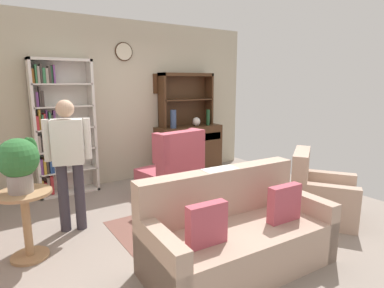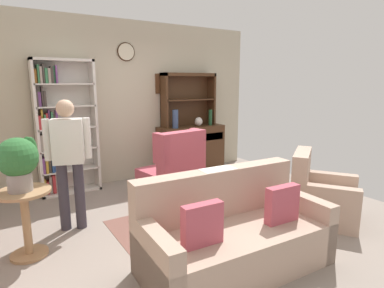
# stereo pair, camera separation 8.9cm
# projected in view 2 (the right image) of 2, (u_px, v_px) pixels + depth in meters

# --- Properties ---
(ground_plane) EXTENTS (5.40, 4.60, 0.02)m
(ground_plane) POSITION_uv_depth(u_px,v_px,m) (194.00, 219.00, 4.13)
(ground_plane) COLOR gray
(wall_back) EXTENTS (5.00, 0.09, 2.80)m
(wall_back) POSITION_uv_depth(u_px,v_px,m) (130.00, 102.00, 5.63)
(wall_back) COLOR #BCB299
(wall_back) RESTS_ON ground_plane
(area_rug) EXTENTS (2.48, 1.67, 0.01)m
(area_rug) POSITION_uv_depth(u_px,v_px,m) (220.00, 223.00, 3.98)
(area_rug) COLOR brown
(area_rug) RESTS_ON ground_plane
(bookshelf) EXTENTS (0.90, 0.30, 2.10)m
(bookshelf) POSITION_uv_depth(u_px,v_px,m) (61.00, 127.00, 4.91)
(bookshelf) COLOR silver
(bookshelf) RESTS_ON ground_plane
(sideboard) EXTENTS (1.30, 0.45, 0.92)m
(sideboard) POSITION_uv_depth(u_px,v_px,m) (191.00, 147.00, 6.16)
(sideboard) COLOR #422816
(sideboard) RESTS_ON ground_plane
(sideboard_hutch) EXTENTS (1.10, 0.26, 1.00)m
(sideboard_hutch) POSITION_uv_depth(u_px,v_px,m) (188.00, 92.00, 6.05)
(sideboard_hutch) COLOR #422816
(sideboard_hutch) RESTS_ON sideboard
(vase_tall) EXTENTS (0.11, 0.11, 0.34)m
(vase_tall) POSITION_uv_depth(u_px,v_px,m) (175.00, 119.00, 5.78)
(vase_tall) COLOR #33476B
(vase_tall) RESTS_ON sideboard
(vase_round) EXTENTS (0.15, 0.15, 0.17)m
(vase_round) POSITION_uv_depth(u_px,v_px,m) (199.00, 122.00, 6.08)
(vase_round) COLOR beige
(vase_round) RESTS_ON sideboard
(bottle_wine) EXTENTS (0.07, 0.07, 0.30)m
(bottle_wine) POSITION_uv_depth(u_px,v_px,m) (210.00, 117.00, 6.18)
(bottle_wine) COLOR #194223
(bottle_wine) RESTS_ON sideboard
(couch_floral) EXTENTS (1.84, 0.93, 0.90)m
(couch_floral) POSITION_uv_depth(u_px,v_px,m) (233.00, 235.00, 3.03)
(couch_floral) COLOR tan
(couch_floral) RESTS_ON ground_plane
(armchair_floral) EXTENTS (1.06, 1.07, 0.88)m
(armchair_floral) POSITION_uv_depth(u_px,v_px,m) (321.00, 198.00, 4.07)
(armchair_floral) COLOR tan
(armchair_floral) RESTS_ON ground_plane
(wingback_chair) EXTENTS (0.89, 0.91, 1.05)m
(wingback_chair) POSITION_uv_depth(u_px,v_px,m) (174.00, 173.00, 4.85)
(wingback_chair) COLOR #B74C5B
(wingback_chair) RESTS_ON ground_plane
(plant_stand) EXTENTS (0.52, 0.52, 0.70)m
(plant_stand) POSITION_uv_depth(u_px,v_px,m) (26.00, 216.00, 3.17)
(plant_stand) COLOR #A87F56
(plant_stand) RESTS_ON ground_plane
(potted_plant_large) EXTENTS (0.38, 0.38, 0.53)m
(potted_plant_large) POSITION_uv_depth(u_px,v_px,m) (18.00, 160.00, 3.06)
(potted_plant_large) COLOR gray
(potted_plant_large) RESTS_ON plant_stand
(person_reading) EXTENTS (0.52, 0.29, 1.56)m
(person_reading) POSITION_uv_depth(u_px,v_px,m) (69.00, 156.00, 3.69)
(person_reading) COLOR #38333D
(person_reading) RESTS_ON ground_plane
(coffee_table) EXTENTS (0.80, 0.50, 0.42)m
(coffee_table) POSITION_uv_depth(u_px,v_px,m) (193.00, 200.00, 3.82)
(coffee_table) COLOR #422816
(coffee_table) RESTS_ON ground_plane
(book_stack) EXTENTS (0.22, 0.14, 0.06)m
(book_stack) POSITION_uv_depth(u_px,v_px,m) (191.00, 189.00, 3.89)
(book_stack) COLOR gray
(book_stack) RESTS_ON coffee_table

